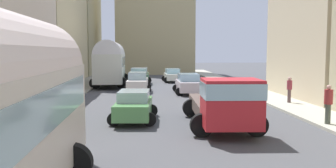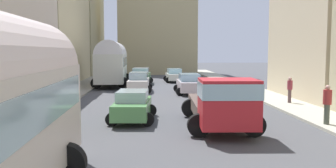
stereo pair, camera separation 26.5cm
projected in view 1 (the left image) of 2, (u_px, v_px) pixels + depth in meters
name	position (u px, v px, depth m)	size (l,w,h in m)	color
ground_plane	(165.00, 97.00, 25.76)	(154.00, 154.00, 0.00)	#48494D
sidewalk_left	(64.00, 97.00, 25.30)	(2.50, 70.00, 0.14)	gray
sidewalk_right	(263.00, 95.00, 26.21)	(2.50, 70.00, 0.14)	#B0AE9B
building_left_3	(50.00, 30.00, 35.89)	(5.08, 14.91, 10.88)	#C7B686
building_left_4	(76.00, 22.00, 50.66)	(6.01, 13.25, 14.76)	tan
building_right_2	(322.00, 44.00, 24.37)	(4.45, 9.58, 7.61)	beige
distant_church	(155.00, 24.00, 51.79)	(11.17, 6.14, 21.15)	tan
parked_bus_1	(111.00, 61.00, 33.92)	(3.51, 9.30, 4.25)	silver
cargo_truck_0	(223.00, 102.00, 14.83)	(3.16, 7.05, 2.25)	red
car_0	(188.00, 84.00, 27.57)	(2.27, 4.14, 1.57)	silver
car_1	(173.00, 75.00, 38.03)	(2.27, 3.80, 1.45)	silver
car_2	(134.00, 106.00, 16.74)	(2.30, 3.94, 1.44)	#559551
car_3	(138.00, 82.00, 28.92)	(2.26, 4.21, 1.60)	silver
car_4	(139.00, 76.00, 35.48)	(2.46, 4.30, 1.63)	#548A5A
pedestrian_2	(328.00, 103.00, 15.35)	(0.46, 0.46, 1.84)	#484E41
pedestrian_3	(289.00, 89.00, 21.80)	(0.45, 0.45, 1.72)	brown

